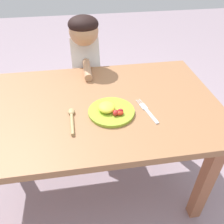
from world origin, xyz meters
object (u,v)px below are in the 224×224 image
at_px(plate, 111,111).
at_px(fork, 148,111).
at_px(spoon, 72,118).
at_px(person, 87,76).

distance_m(plate, fork, 0.18).
xyz_separation_m(plate, fork, (0.18, -0.02, -0.01)).
xyz_separation_m(spoon, person, (0.10, 0.61, -0.13)).
bearing_deg(person, fork, 113.17).
xyz_separation_m(fork, person, (-0.26, 0.60, -0.12)).
distance_m(spoon, person, 0.63).
xyz_separation_m(fork, spoon, (-0.36, -0.00, 0.01)).
relative_size(fork, person, 0.20).
distance_m(plate, person, 0.60).
bearing_deg(spoon, person, -10.85).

